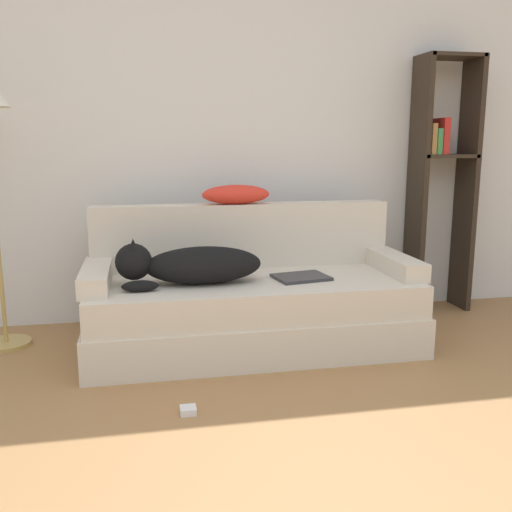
% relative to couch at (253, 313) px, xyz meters
% --- Properties ---
extents(wall_back, '(7.40, 0.06, 2.70)m').
position_rel_couch_xyz_m(wall_back, '(-0.19, 0.71, 1.15)').
color(wall_back, silver).
rests_on(wall_back, ground_plane).
extents(couch, '(1.89, 0.81, 0.41)m').
position_rel_couch_xyz_m(couch, '(0.00, 0.00, 0.00)').
color(couch, beige).
rests_on(couch, ground_plane).
extents(couch_backrest, '(1.85, 0.15, 0.40)m').
position_rel_couch_xyz_m(couch_backrest, '(0.00, 0.33, 0.41)').
color(couch_backrest, beige).
rests_on(couch_backrest, couch).
extents(couch_arm_left, '(0.15, 0.62, 0.11)m').
position_rel_couch_xyz_m(couch_arm_left, '(-0.87, -0.01, 0.26)').
color(couch_arm_left, beige).
rests_on(couch_arm_left, couch).
extents(couch_arm_right, '(0.15, 0.62, 0.11)m').
position_rel_couch_xyz_m(couch_arm_right, '(0.87, -0.01, 0.26)').
color(couch_arm_right, beige).
rests_on(couch_arm_right, couch).
extents(dog, '(0.80, 0.28, 0.26)m').
position_rel_couch_xyz_m(dog, '(-0.37, -0.06, 0.32)').
color(dog, black).
rests_on(dog, couch).
extents(laptop, '(0.33, 0.28, 0.02)m').
position_rel_couch_xyz_m(laptop, '(0.27, -0.06, 0.22)').
color(laptop, '#2D2D30').
rests_on(laptop, couch).
extents(throw_pillow, '(0.42, 0.17, 0.12)m').
position_rel_couch_xyz_m(throw_pillow, '(-0.04, 0.32, 0.66)').
color(throw_pillow, red).
rests_on(throw_pillow, couch_backrest).
extents(bookshelf, '(0.41, 0.26, 1.76)m').
position_rel_couch_xyz_m(bookshelf, '(1.44, 0.53, 0.77)').
color(bookshelf, '#2D2319').
rests_on(bookshelf, ground_plane).
extents(power_adapter, '(0.07, 0.07, 0.03)m').
position_rel_couch_xyz_m(power_adapter, '(-0.44, -0.77, -0.19)').
color(power_adapter, silver).
rests_on(power_adapter, ground_plane).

